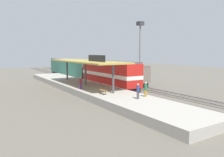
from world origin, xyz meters
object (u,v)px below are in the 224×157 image
locomotive (109,74)px  person_walking (146,89)px  platform_bench (103,90)px  passenger_carriage_single (70,68)px  person_waiting (80,82)px  light_mast (140,39)px  person_boarding (138,90)px  freight_car (124,74)px

locomotive → person_walking: size_ratio=8.44×
platform_bench → passenger_carriage_single: passenger_carriage_single is taller
platform_bench → person_waiting: (-0.79, 4.83, 0.51)m
locomotive → light_mast: (7.80, 1.48, 5.99)m
person_boarding → light_mast: bearing=50.5°
light_mast → person_boarding: 19.84m
light_mast → person_waiting: (-14.59, -5.08, -6.54)m
platform_bench → person_boarding: bearing=-67.5°
light_mast → person_boarding: light_mast is taller
passenger_carriage_single → freight_car: passenger_carriage_single is taller
freight_car → person_waiting: 12.81m
locomotive → person_waiting: bearing=-152.1°
locomotive → passenger_carriage_single: bearing=90.0°
passenger_carriage_single → freight_car: size_ratio=1.67×
freight_car → person_walking: freight_car is taller
light_mast → person_walking: size_ratio=6.84×
platform_bench → freight_car: bearing=45.2°
platform_bench → locomotive: size_ratio=0.12×
person_waiting → person_boarding: 9.74m
passenger_carriage_single → person_boarding: (-4.12, -30.97, -0.46)m
person_waiting → person_boarding: size_ratio=1.00×
person_waiting → person_boarding: bearing=-74.1°
person_walking → freight_car: bearing=64.0°
person_walking → person_boarding: 1.61m
locomotive → person_boarding: size_ratio=8.44×
freight_car → person_waiting: bearing=-152.8°
freight_car → person_waiting: freight_car is taller
passenger_carriage_single → person_walking: (-2.59, -30.47, -0.46)m
locomotive → person_boarding: locomotive is taller
light_mast → person_waiting: size_ratio=6.84×
person_boarding → platform_bench: bearing=112.5°
person_waiting → platform_bench: bearing=-80.7°
light_mast → person_walking: (-10.39, -13.96, -6.54)m
person_waiting → person_boarding: (2.67, -9.37, 0.00)m
person_waiting → light_mast: bearing=19.2°
freight_car → light_mast: (3.20, -0.78, 6.43)m
locomotive → platform_bench: bearing=-125.4°
platform_bench → freight_car: 15.07m
light_mast → person_waiting: light_mast is taller
locomotive → freight_car: locomotive is taller
platform_bench → light_mast: (13.80, 9.91, 7.05)m
platform_bench → person_waiting: person_waiting is taller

